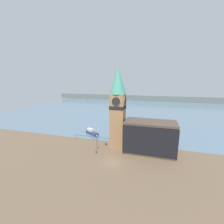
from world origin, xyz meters
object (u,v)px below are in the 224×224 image
object	(u,v)px
pier_building	(150,137)
mooring_bollard_far	(106,144)
clock_tower	(118,107)
lamp_post	(97,139)
boat_near	(92,132)
mooring_bollard_near	(96,152)

from	to	relation	value
pier_building	mooring_bollard_far	xyz separation A→B (m)	(-12.19, 0.82, -3.72)
clock_tower	lamp_post	size ratio (longest dim) A/B	5.26
pier_building	boat_near	size ratio (longest dim) A/B	2.36
clock_tower	boat_near	bearing A→B (deg)	147.05
boat_near	lamp_post	bearing A→B (deg)	-29.25
mooring_bollard_far	lamp_post	world-z (taller)	lamp_post
pier_building	mooring_bollard_far	size ratio (longest dim) A/B	16.54
pier_building	lamp_post	size ratio (longest dim) A/B	3.13
lamp_post	mooring_bollard_near	bearing A→B (deg)	-75.39
clock_tower	mooring_bollard_far	size ratio (longest dim) A/B	27.78
boat_near	mooring_bollard_near	size ratio (longest dim) A/B	7.88
boat_near	mooring_bollard_far	bearing A→B (deg)	-13.14
boat_near	clock_tower	bearing A→B (deg)	-3.27
mooring_bollard_near	lamp_post	size ratio (longest dim) A/B	0.17
lamp_post	pier_building	bearing A→B (deg)	10.58
clock_tower	mooring_bollard_near	xyz separation A→B (m)	(-4.35, -5.16, -11.13)
clock_tower	mooring_bollard_far	xyz separation A→B (m)	(-3.54, 0.19, -11.09)
pier_building	lamp_post	bearing A→B (deg)	-169.42
mooring_bollard_near	mooring_bollard_far	bearing A→B (deg)	81.45
pier_building	mooring_bollard_far	bearing A→B (deg)	176.16
pier_building	lamp_post	world-z (taller)	pier_building
boat_near	mooring_bollard_near	distance (m)	14.09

